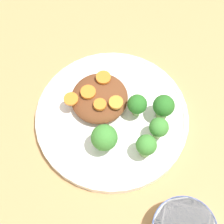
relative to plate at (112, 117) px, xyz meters
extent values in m
plane|color=tan|center=(0.00, 0.00, -0.01)|extent=(4.00, 4.00, 0.00)
cylinder|color=white|center=(0.00, 0.00, 0.00)|extent=(0.27, 0.27, 0.02)
torus|color=white|center=(0.00, 0.00, 0.01)|extent=(0.26, 0.26, 0.01)
ellipsoid|color=brown|center=(-0.03, 0.01, 0.02)|extent=(0.10, 0.10, 0.03)
cylinder|color=#759E51|center=(0.02, -0.05, 0.02)|extent=(0.02, 0.02, 0.02)
sphere|color=#3D8433|center=(0.02, -0.05, 0.04)|extent=(0.04, 0.04, 0.04)
cylinder|color=#7FA85B|center=(0.08, 0.01, 0.02)|extent=(0.01, 0.01, 0.02)
sphere|color=#3D8433|center=(0.08, 0.01, 0.04)|extent=(0.03, 0.03, 0.03)
cylinder|color=#759E51|center=(0.07, 0.05, 0.02)|extent=(0.02, 0.02, 0.03)
sphere|color=#286B23|center=(0.07, 0.05, 0.04)|extent=(0.04, 0.04, 0.04)
cylinder|color=#7FA85B|center=(0.08, -0.02, 0.02)|extent=(0.02, 0.02, 0.02)
sphere|color=#3D8433|center=(0.08, -0.02, 0.04)|extent=(0.03, 0.03, 0.03)
cylinder|color=#7FA85B|center=(0.03, 0.03, 0.02)|extent=(0.01, 0.01, 0.02)
sphere|color=#286B23|center=(0.03, 0.03, 0.04)|extent=(0.03, 0.03, 0.03)
cylinder|color=orange|center=(0.00, 0.01, 0.04)|extent=(0.02, 0.02, 0.01)
cylinder|color=orange|center=(-0.05, 0.00, 0.04)|extent=(0.03, 0.03, 0.01)
cylinder|color=orange|center=(-0.05, 0.04, 0.04)|extent=(0.03, 0.03, 0.01)
cylinder|color=orange|center=(-0.07, -0.03, 0.04)|extent=(0.02, 0.02, 0.00)
cylinder|color=orange|center=(-0.02, -0.01, 0.04)|extent=(0.02, 0.02, 0.01)
camera|label=1|loc=(0.16, -0.23, 0.59)|focal=60.00mm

